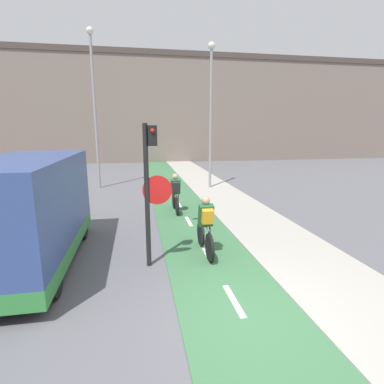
{
  "coord_description": "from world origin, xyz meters",
  "views": [
    {
      "loc": [
        -1.68,
        -4.35,
        3.17
      ],
      "look_at": [
        0.0,
        4.85,
        1.2
      ],
      "focal_mm": 28.0,
      "sensor_mm": 36.0,
      "label": 1
    }
  ],
  "objects_px": {
    "cyclist_far": "(175,194)",
    "van": "(28,214)",
    "traffic_light_pole": "(150,181)",
    "street_lamp_far": "(94,96)",
    "street_lamp_sidewalk": "(211,103)",
    "cyclist_near": "(206,227)"
  },
  "relations": [
    {
      "from": "street_lamp_sidewalk",
      "to": "cyclist_far",
      "type": "relative_size",
      "value": 4.4
    },
    {
      "from": "traffic_light_pole",
      "to": "cyclist_near",
      "type": "xyz_separation_m",
      "value": [
        1.38,
        0.41,
        -1.31
      ]
    },
    {
      "from": "street_lamp_far",
      "to": "cyclist_far",
      "type": "relative_size",
      "value": 4.83
    },
    {
      "from": "street_lamp_far",
      "to": "traffic_light_pole",
      "type": "bearing_deg",
      "value": -76.98
    },
    {
      "from": "traffic_light_pole",
      "to": "street_lamp_far",
      "type": "relative_size",
      "value": 0.4
    },
    {
      "from": "street_lamp_far",
      "to": "cyclist_near",
      "type": "xyz_separation_m",
      "value": [
        3.74,
        -9.82,
        -4.16
      ]
    },
    {
      "from": "traffic_light_pole",
      "to": "cyclist_far",
      "type": "xyz_separation_m",
      "value": [
        1.13,
        4.54,
        -1.32
      ]
    },
    {
      "from": "traffic_light_pole",
      "to": "cyclist_far",
      "type": "distance_m",
      "value": 4.86
    },
    {
      "from": "street_lamp_sidewalk",
      "to": "cyclist_near",
      "type": "distance_m",
      "value": 9.65
    },
    {
      "from": "traffic_light_pole",
      "to": "street_lamp_far",
      "type": "bearing_deg",
      "value": 103.02
    },
    {
      "from": "cyclist_near",
      "to": "traffic_light_pole",
      "type": "bearing_deg",
      "value": -163.44
    },
    {
      "from": "street_lamp_sidewalk",
      "to": "van",
      "type": "bearing_deg",
      "value": -127.04
    },
    {
      "from": "cyclist_near",
      "to": "van",
      "type": "distance_m",
      "value": 4.2
    },
    {
      "from": "traffic_light_pole",
      "to": "street_lamp_sidewalk",
      "type": "height_order",
      "value": "street_lamp_sidewalk"
    },
    {
      "from": "traffic_light_pole",
      "to": "street_lamp_sidewalk",
      "type": "distance_m",
      "value": 10.01
    },
    {
      "from": "cyclist_far",
      "to": "van",
      "type": "distance_m",
      "value": 5.62
    },
    {
      "from": "street_lamp_far",
      "to": "cyclist_near",
      "type": "bearing_deg",
      "value": -69.13
    },
    {
      "from": "cyclist_near",
      "to": "cyclist_far",
      "type": "height_order",
      "value": "cyclist_near"
    },
    {
      "from": "cyclist_far",
      "to": "cyclist_near",
      "type": "bearing_deg",
      "value": -86.6
    },
    {
      "from": "street_lamp_sidewalk",
      "to": "cyclist_near",
      "type": "bearing_deg",
      "value": -104.46
    },
    {
      "from": "traffic_light_pole",
      "to": "street_lamp_far",
      "type": "xyz_separation_m",
      "value": [
        -2.36,
        10.23,
        2.84
      ]
    },
    {
      "from": "traffic_light_pole",
      "to": "van",
      "type": "relative_size",
      "value": 0.66
    }
  ]
}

